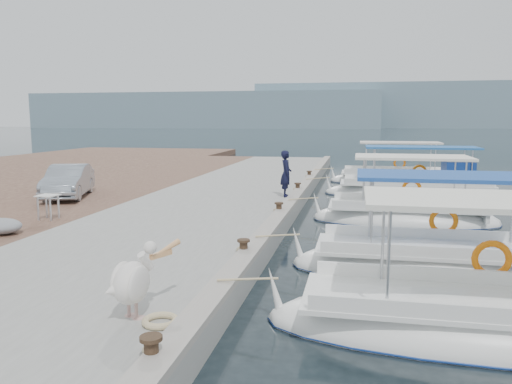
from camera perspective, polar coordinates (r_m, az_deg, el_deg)
ground at (r=14.38m, az=3.08°, el=-5.45°), size 400.00×400.00×0.00m
concrete_quay at (r=19.74m, az=-3.42°, el=-0.95°), size 6.00×40.00×0.50m
quay_curb at (r=19.17m, az=4.63°, el=-0.30°), size 0.44×40.00×0.12m
cobblestone_strip at (r=21.56m, az=-16.37°, el=-0.49°), size 4.00×40.00×0.50m
distant_hills at (r=217.12m, az=19.02°, el=8.94°), size 330.00×60.00×18.00m
fishing_caique_a at (r=8.93m, az=24.70°, el=-14.10°), size 6.99×2.23×2.83m
fishing_caique_b at (r=11.97m, az=19.80°, el=-8.15°), size 6.44×2.20×2.83m
fishing_caique_c at (r=17.42m, az=16.63°, el=-2.95°), size 6.11×2.38×2.83m
fishing_caique_d at (r=23.55m, az=17.92°, el=-0.00°), size 8.03×2.22×2.83m
fishing_caique_e at (r=28.02m, az=15.59°, el=1.24°), size 6.96×2.31×2.83m
mooring_bollards at (r=15.74m, az=2.64°, el=-1.67°), size 0.28×20.28×0.33m
pelican at (r=7.68m, az=-13.84°, el=-9.79°), size 0.84×1.38×1.09m
fisherman at (r=18.94m, az=3.45°, el=2.11°), size 0.56×0.72×1.76m
parked_car at (r=20.10m, az=-20.68°, el=1.17°), size 2.45×3.93×1.22m
tarp_bundle at (r=14.40m, az=-27.19°, el=-3.50°), size 1.10×0.90×0.40m
folding_table at (r=15.81m, az=-22.68°, el=-1.05°), size 0.55×0.55×0.73m
rope_coil at (r=7.51m, az=-10.86°, el=-14.26°), size 0.54×0.54×0.10m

